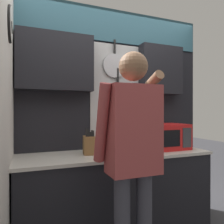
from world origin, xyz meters
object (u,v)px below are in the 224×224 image
(knife_block, at_px, (89,145))
(person, at_px, (133,147))
(microwave, at_px, (163,136))
(utensil_crock, at_px, (107,146))

(knife_block, relative_size, person, 0.15)
(microwave, height_order, knife_block, microwave)
(utensil_crock, xyz_separation_m, person, (-0.05, -0.68, 0.10))
(knife_block, xyz_separation_m, utensil_crock, (0.19, 0.00, -0.02))
(microwave, distance_m, knife_block, 0.88)
(microwave, distance_m, utensil_crock, 0.69)
(knife_block, relative_size, utensil_crock, 0.90)
(microwave, relative_size, knife_block, 1.97)
(microwave, bearing_deg, person, -137.11)
(microwave, height_order, utensil_crock, utensil_crock)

